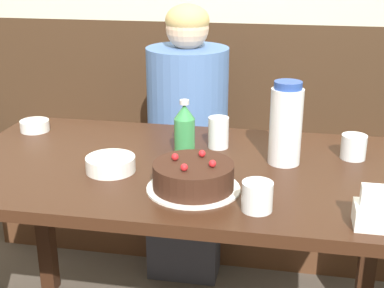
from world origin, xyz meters
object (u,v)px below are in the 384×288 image
Objects in this scene: soju_bottle at (185,129)px; bowl_rice_small at (111,164)px; bowl_soup_white at (35,126)px; glass_shot_small at (257,196)px; birthday_cake at (193,177)px; glass_tumbler_short at (218,132)px; water_pitcher at (286,124)px; person_grey_tee at (188,150)px; glass_water_tall at (354,147)px; bench_seat at (216,203)px; napkin_holder at (378,212)px.

bowl_rice_small is (-0.19, -0.17, -0.06)m from soju_bottle.
bowl_soup_white is 1.31× the size of glass_shot_small.
glass_tumbler_short is at bearing 86.58° from birthday_cake.
water_pitcher is 0.77m from person_grey_tee.
water_pitcher is at bearing -159.77° from glass_water_tall.
person_grey_tee is at bearing 83.13° from bowl_rice_small.
bench_seat is 1.01m from bowl_soup_white.
water_pitcher is 0.25m from glass_tumbler_short.
bowl_soup_white is 0.67m from glass_tumbler_short.
birthday_cake is at bearing -73.37° from soju_bottle.
glass_tumbler_short is (-0.22, 0.10, -0.07)m from water_pitcher.
napkin_holder is (0.54, -1.12, 0.57)m from bench_seat.
napkin_holder is at bearing -15.21° from birthday_cake.
soju_bottle is 0.15× the size of person_grey_tee.
napkin_holder reaches higher than birthday_cake.
glass_shot_small is (-0.27, -0.41, -0.00)m from glass_water_tall.
glass_tumbler_short is (0.28, 0.26, 0.03)m from bowl_rice_small.
bench_seat is at bearing 127.53° from glass_water_tall.
napkin_holder is 1.07× the size of bowl_soup_white.
water_pitcher is 0.44m from napkin_holder.
napkin_holder is (0.46, -0.13, 0.00)m from birthday_cake.
birthday_cake is at bearing 12.25° from person_grey_tee.
napkin_holder is at bearing -46.40° from glass_tumbler_short.
glass_water_tall is at bearing 92.00° from napkin_holder.
water_pitcher is 3.23× the size of glass_shot_small.
water_pitcher is at bearing -9.24° from bowl_soup_white.
bowl_rice_small is 0.38m from glass_tumbler_short.
glass_shot_small is 0.99m from person_grey_tee.
napkin_holder is at bearing -35.07° from soju_bottle.
napkin_holder is at bearing -24.66° from bowl_soup_white.
bench_seat is 11.40× the size of soju_bottle.
glass_water_tall reaches higher than bowl_rice_small.
bench_seat is 8.02× the size of birthday_cake.
bench_seat is 26.20× the size of glass_water_tall.
soju_bottle is 0.53m from glass_water_tall.
soju_bottle is 0.60m from bowl_soup_white.
soju_bottle reaches higher than glass_water_tall.
soju_bottle reaches higher than napkin_holder.
glass_shot_small reaches higher than bowl_soup_white.
soju_bottle is at bearing -172.62° from glass_water_tall.
bowl_soup_white is (-0.89, 0.14, -0.10)m from water_pitcher.
napkin_holder is 1.40× the size of glass_shot_small.
bowl_soup_white is at bearing 176.54° from glass_water_tall.
soju_bottle is at bearing 106.63° from birthday_cake.
glass_water_tall is (-0.02, 0.44, -0.00)m from napkin_holder.
napkin_holder is 0.64m from glass_tumbler_short.
bench_seat is at bearing 112.31° from water_pitcher.
water_pitcher is at bearing 17.87° from bowl_rice_small.
glass_shot_small is at bearing 21.49° from person_grey_tee.
bench_seat is 14.09× the size of bowl_rice_small.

